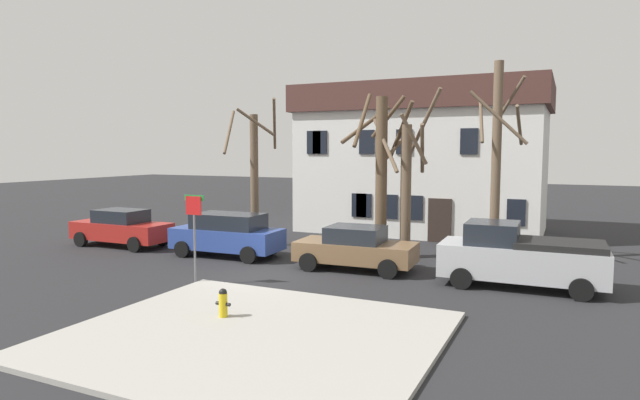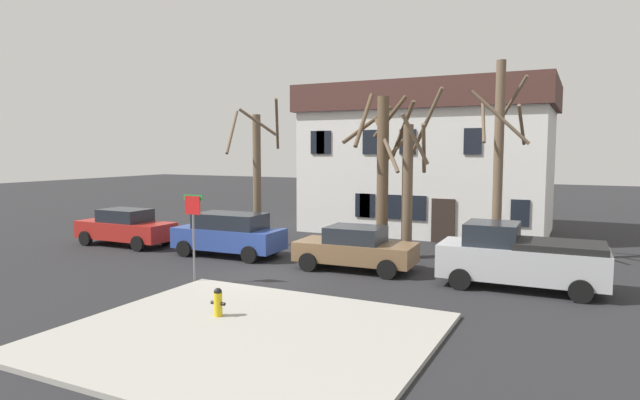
{
  "view_description": "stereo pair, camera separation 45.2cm",
  "coord_description": "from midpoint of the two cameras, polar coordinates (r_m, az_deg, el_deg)",
  "views": [
    {
      "loc": [
        9.65,
        -15.99,
        4.38
      ],
      "look_at": [
        1.39,
        1.66,
        2.57
      ],
      "focal_mm": 30.05,
      "sensor_mm": 36.0,
      "label": 1
    },
    {
      "loc": [
        10.06,
        -15.8,
        4.38
      ],
      "look_at": [
        1.39,
        1.66,
        2.57
      ],
      "focal_mm": 30.05,
      "sensor_mm": 36.0,
      "label": 2
    }
  ],
  "objects": [
    {
      "name": "sidewalk_slab",
      "position": [
        13.06,
        -8.35,
        -14.06
      ],
      "size": [
        8.52,
        7.5,
        0.12
      ],
      "primitive_type": "cube",
      "color": "#A8A59E",
      "rests_on": "ground_plane"
    },
    {
      "name": "tree_bare_mid",
      "position": [
        21.78,
        5.9,
        3.29
      ],
      "size": [
        3.05,
        2.59,
        6.75
      ],
      "color": "brown",
      "rests_on": "ground_plane"
    },
    {
      "name": "tree_bare_near",
      "position": [
        24.52,
        -7.56,
        2.81
      ],
      "size": [
        2.89,
        2.87,
        6.67
      ],
      "color": "brown",
      "rests_on": "ground_plane"
    },
    {
      "name": "tree_bare_end",
      "position": [
        21.98,
        17.76,
        4.4
      ],
      "size": [
        2.15,
        2.27,
        7.82
      ],
      "color": "brown",
      "rests_on": "ground_plane"
    },
    {
      "name": "ground_plane",
      "position": [
        19.21,
        -6.6,
        -7.91
      ],
      "size": [
        120.0,
        120.0,
        0.0
      ],
      "primitive_type": "plane",
      "color": "#262628"
    },
    {
      "name": "bicycle_leaning",
      "position": [
        24.85,
        -8.52,
        -4.05
      ],
      "size": [
        1.69,
        0.54,
        1.03
      ],
      "color": "black",
      "rests_on": "ground_plane"
    },
    {
      "name": "pickup_truck_silver",
      "position": [
        18.28,
        19.84,
        -5.68
      ],
      "size": [
        5.08,
        2.31,
        2.06
      ],
      "color": "#B7BABF",
      "rests_on": "ground_plane"
    },
    {
      "name": "street_sign_pole",
      "position": [
        17.85,
        -13.97,
        -2.34
      ],
      "size": [
        0.76,
        0.07,
        2.95
      ],
      "color": "slate",
      "rests_on": "ground_plane"
    },
    {
      "name": "fire_hydrant",
      "position": [
        14.21,
        -11.2,
        -10.63
      ],
      "size": [
        0.42,
        0.22,
        0.74
      ],
      "color": "gold",
      "rests_on": "sidewalk_slab"
    },
    {
      "name": "car_red_sedan",
      "position": [
        26.21,
        -20.86,
        -2.79
      ],
      "size": [
        4.76,
        1.97,
        1.69
      ],
      "color": "#AD231E",
      "rests_on": "ground_plane"
    },
    {
      "name": "tree_bare_far",
      "position": [
        21.84,
        8.58,
        2.06
      ],
      "size": [
        2.8,
        2.8,
        6.86
      ],
      "color": "brown",
      "rests_on": "ground_plane"
    },
    {
      "name": "car_blue_wagon",
      "position": [
        22.54,
        -10.4,
        -3.59
      ],
      "size": [
        4.66,
        2.21,
        1.79
      ],
      "color": "#2D4799",
      "rests_on": "ground_plane"
    },
    {
      "name": "building_main",
      "position": [
        29.81,
        10.48,
        4.43
      ],
      "size": [
        12.9,
        7.57,
        7.82
      ],
      "color": "white",
      "rests_on": "ground_plane"
    },
    {
      "name": "car_brown_sedan",
      "position": [
        19.76,
        3.15,
        -5.12
      ],
      "size": [
        4.44,
        2.27,
        1.61
      ],
      "color": "brown",
      "rests_on": "ground_plane"
    }
  ]
}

